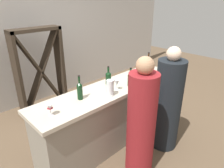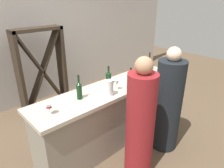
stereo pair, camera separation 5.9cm
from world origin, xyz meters
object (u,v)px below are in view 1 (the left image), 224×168
object	(u,v)px
wine_bottle_leftmost_dark_green	(80,90)
water_pitcher	(110,88)
person_left_guest	(168,104)
wine_glass_near_center	(117,83)
wine_glass_far_left	(145,69)
wine_bottle_second_right_amber_brown	(148,63)
wine_rack	(41,72)
wine_glass_near_right	(50,108)
wine_glass_near_left	(163,66)
wine_bottle_center_dark_green	(130,79)
person_center_guest	(141,124)
wine_bottle_second_left_dark_green	(108,77)

from	to	relation	value
wine_bottle_leftmost_dark_green	water_pitcher	size ratio (longest dim) A/B	1.49
person_left_guest	wine_glass_near_center	bearing A→B (deg)	57.65
wine_bottle_leftmost_dark_green	wine_glass_far_left	world-z (taller)	wine_bottle_leftmost_dark_green
wine_bottle_second_right_amber_brown	wine_bottle_leftmost_dark_green	bearing A→B (deg)	-177.37
wine_bottle_leftmost_dark_green	wine_bottle_second_right_amber_brown	distance (m)	1.52
wine_rack	person_left_guest	xyz separation A→B (m)	(0.81, -2.28, -0.11)
wine_bottle_second_right_amber_brown	wine_glass_near_right	distance (m)	1.99
wine_rack	wine_glass_near_left	distance (m)	2.27
wine_bottle_center_dark_green	person_center_guest	bearing A→B (deg)	-127.18
wine_glass_far_left	water_pitcher	bearing A→B (deg)	-172.25
wine_bottle_center_dark_green	wine_glass_far_left	size ratio (longest dim) A/B	1.68
wine_bottle_second_left_dark_green	person_left_guest	size ratio (longest dim) A/B	0.18
wine_bottle_center_dark_green	water_pitcher	bearing A→B (deg)	-176.44
person_center_guest	wine_glass_near_right	bearing A→B (deg)	68.88
wine_glass_near_center	wine_bottle_center_dark_green	bearing A→B (deg)	-6.26
wine_bottle_leftmost_dark_green	wine_glass_near_right	size ratio (longest dim) A/B	2.24
wine_rack	person_center_guest	world-z (taller)	wine_rack
wine_rack	wine_glass_near_right	xyz separation A→B (m)	(-0.72, -1.72, 0.22)
wine_bottle_second_left_dark_green	wine_bottle_center_dark_green	distance (m)	0.33
wine_bottle_center_dark_green	water_pitcher	world-z (taller)	wine_bottle_center_dark_green
wine_bottle_center_dark_green	wine_glass_near_center	world-z (taller)	wine_bottle_center_dark_green
water_pitcher	wine_bottle_leftmost_dark_green	bearing A→B (deg)	150.74
wine_glass_near_left	wine_glass_far_left	xyz separation A→B (m)	(-0.33, 0.13, -0.00)
wine_bottle_center_dark_green	wine_bottle_second_right_amber_brown	size ratio (longest dim) A/B	0.86
wine_glass_near_left	wine_glass_far_left	bearing A→B (deg)	157.83
wine_glass_near_left	water_pitcher	bearing A→B (deg)	179.55
wine_bottle_leftmost_dark_green	wine_bottle_second_left_dark_green	distance (m)	0.60
person_left_guest	wine_bottle_leftmost_dark_green	bearing A→B (deg)	70.10
wine_bottle_second_right_amber_brown	person_left_guest	bearing A→B (deg)	-122.79
wine_bottle_second_right_amber_brown	wine_glass_near_left	xyz separation A→B (m)	(0.06, -0.27, -0.01)
wine_bottle_center_dark_green	person_center_guest	xyz separation A→B (m)	(-0.41, -0.54, -0.32)
wine_glass_near_left	person_left_guest	bearing A→B (deg)	-139.41
wine_bottle_center_dark_green	wine_bottle_second_left_dark_green	bearing A→B (deg)	124.97
wine_rack	wine_glass_near_left	xyz separation A→B (m)	(1.33, -1.83, 0.23)
wine_glass_near_center	wine_glass_far_left	world-z (taller)	wine_glass_far_left
wine_bottle_second_left_dark_green	person_center_guest	size ratio (longest dim) A/B	0.17
wine_rack	person_center_guest	size ratio (longest dim) A/B	1.04
wine_glass_near_right	wine_bottle_second_left_dark_green	bearing A→B (deg)	10.30
water_pitcher	wine_bottle_center_dark_green	bearing A→B (deg)	3.56
wine_bottle_center_dark_green	wine_glass_near_right	world-z (taller)	wine_bottle_center_dark_green
wine_bottle_leftmost_dark_green	wine_glass_near_left	distance (m)	1.60
wine_glass_far_left	person_left_guest	bearing A→B (deg)	-108.63
wine_bottle_leftmost_dark_green	wine_glass_near_center	world-z (taller)	wine_bottle_leftmost_dark_green
wine_bottle_second_right_amber_brown	water_pitcher	world-z (taller)	wine_bottle_second_right_amber_brown
wine_glass_near_center	person_center_guest	xyz separation A→B (m)	(-0.16, -0.57, -0.32)
wine_bottle_leftmost_dark_green	person_left_guest	size ratio (longest dim) A/B	0.21
wine_bottle_leftmost_dark_green	wine_glass_near_left	xyz separation A→B (m)	(1.58, -0.20, -0.01)
wine_glass_near_center	water_pitcher	size ratio (longest dim) A/B	0.71
wine_bottle_center_dark_green	person_center_guest	world-z (taller)	person_center_guest
wine_glass_near_left	person_left_guest	xyz separation A→B (m)	(-0.52, -0.45, -0.34)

